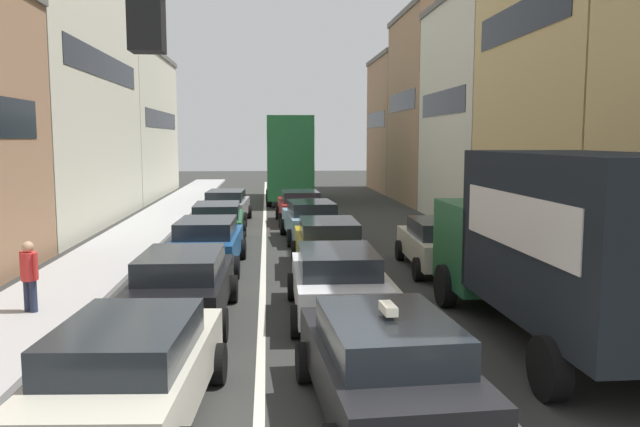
# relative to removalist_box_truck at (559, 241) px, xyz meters

# --- Properties ---
(sidewalk_left) EXTENTS (2.60, 64.00, 0.14)m
(sidewalk_left) POSITION_rel_removalist_box_truck_xyz_m (-10.40, 15.78, -1.90)
(sidewalk_left) COLOR #ACACAC
(sidewalk_left) RESTS_ON ground
(lane_stripe_left) EXTENTS (0.16, 60.00, 0.01)m
(lane_stripe_left) POSITION_rel_removalist_box_truck_xyz_m (-5.40, 15.78, -1.97)
(lane_stripe_left) COLOR silver
(lane_stripe_left) RESTS_ON ground
(lane_stripe_right) EXTENTS (0.16, 60.00, 0.01)m
(lane_stripe_right) POSITION_rel_removalist_box_truck_xyz_m (-2.00, 15.78, -1.97)
(lane_stripe_right) COLOR silver
(lane_stripe_right) RESTS_ON ground
(building_row_left) EXTENTS (7.20, 43.90, 12.90)m
(building_row_left) POSITION_rel_removalist_box_truck_xyz_m (-15.70, 18.39, 3.33)
(building_row_left) COLOR #9E7556
(building_row_left) RESTS_ON ground
(building_row_right) EXTENTS (7.20, 43.90, 14.09)m
(building_row_right) POSITION_rel_removalist_box_truck_xyz_m (6.20, 16.09, 4.10)
(building_row_right) COLOR #9E7556
(building_row_right) RESTS_ON ground
(removalist_box_truck) EXTENTS (2.75, 7.72, 3.58)m
(removalist_box_truck) POSITION_rel_removalist_box_truck_xyz_m (0.00, 0.00, 0.00)
(removalist_box_truck) COLOR #1E5933
(removalist_box_truck) RESTS_ON ground
(taxi_centre_lane_front) EXTENTS (2.27, 4.40, 1.66)m
(taxi_centre_lane_front) POSITION_rel_removalist_box_truck_xyz_m (-3.70, -2.80, -1.18)
(taxi_centre_lane_front) COLOR black
(taxi_centre_lane_front) RESTS_ON ground
(sedan_left_lane_front) EXTENTS (2.29, 4.41, 1.49)m
(sedan_left_lane_front) POSITION_rel_removalist_box_truck_xyz_m (-7.07, -2.75, -1.18)
(sedan_left_lane_front) COLOR beige
(sedan_left_lane_front) RESTS_ON ground
(sedan_centre_lane_second) EXTENTS (2.11, 4.32, 1.49)m
(sedan_centre_lane_second) POSITION_rel_removalist_box_truck_xyz_m (-3.79, 2.32, -1.18)
(sedan_centre_lane_second) COLOR silver
(sedan_centre_lane_second) RESTS_ON ground
(wagon_left_lane_second) EXTENTS (2.13, 4.33, 1.49)m
(wagon_left_lane_second) POSITION_rel_removalist_box_truck_xyz_m (-7.04, 2.23, -1.18)
(wagon_left_lane_second) COLOR black
(wagon_left_lane_second) RESTS_ON ground
(hatchback_centre_lane_third) EXTENTS (2.09, 4.32, 1.49)m
(hatchback_centre_lane_third) POSITION_rel_removalist_box_truck_xyz_m (-3.51, 7.19, -1.18)
(hatchback_centre_lane_third) COLOR #B29319
(hatchback_centre_lane_third) RESTS_ON ground
(sedan_left_lane_third) EXTENTS (2.16, 4.35, 1.49)m
(sedan_left_lane_third) POSITION_rel_removalist_box_truck_xyz_m (-7.03, 7.65, -1.18)
(sedan_left_lane_third) COLOR #194C8C
(sedan_left_lane_third) RESTS_ON ground
(coupe_centre_lane_fourth) EXTENTS (2.28, 4.41, 1.49)m
(coupe_centre_lane_fourth) POSITION_rel_removalist_box_truck_xyz_m (-3.63, 12.73, -1.18)
(coupe_centre_lane_fourth) COLOR #759EB7
(coupe_centre_lane_fourth) RESTS_ON ground
(sedan_left_lane_fourth) EXTENTS (2.14, 4.34, 1.49)m
(sedan_left_lane_fourth) POSITION_rel_removalist_box_truck_xyz_m (-7.09, 12.27, -1.18)
(sedan_left_lane_fourth) COLOR #19592D
(sedan_left_lane_fourth) RESTS_ON ground
(sedan_centre_lane_fifth) EXTENTS (2.17, 4.35, 1.49)m
(sedan_centre_lane_fifth) POSITION_rel_removalist_box_truck_xyz_m (-3.79, 17.69, -1.18)
(sedan_centre_lane_fifth) COLOR #A51E1E
(sedan_centre_lane_fifth) RESTS_ON ground
(sedan_left_lane_fifth) EXTENTS (2.22, 4.38, 1.49)m
(sedan_left_lane_fifth) POSITION_rel_removalist_box_truck_xyz_m (-7.13, 18.16, -1.18)
(sedan_left_lane_fifth) COLOR gray
(sedan_left_lane_fifth) RESTS_ON ground
(sedan_right_lane_behind_truck) EXTENTS (2.20, 4.37, 1.49)m
(sedan_right_lane_behind_truck) POSITION_rel_removalist_box_truck_xyz_m (-0.25, 6.97, -1.18)
(sedan_right_lane_behind_truck) COLOR beige
(sedan_right_lane_behind_truck) RESTS_ON ground
(bus_mid_queue_primary) EXTENTS (3.10, 10.59, 5.06)m
(bus_mid_queue_primary) POSITION_rel_removalist_box_truck_xyz_m (-3.80, 27.98, 0.86)
(bus_mid_queue_primary) COLOR #1E6033
(bus_mid_queue_primary) RESTS_ON ground
(pedestrian_near_kerb) EXTENTS (0.47, 0.34, 1.66)m
(pedestrian_near_kerb) POSITION_rel_removalist_box_truck_xyz_m (-10.32, 2.75, -1.03)
(pedestrian_near_kerb) COLOR #262D47
(pedestrian_near_kerb) RESTS_ON ground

